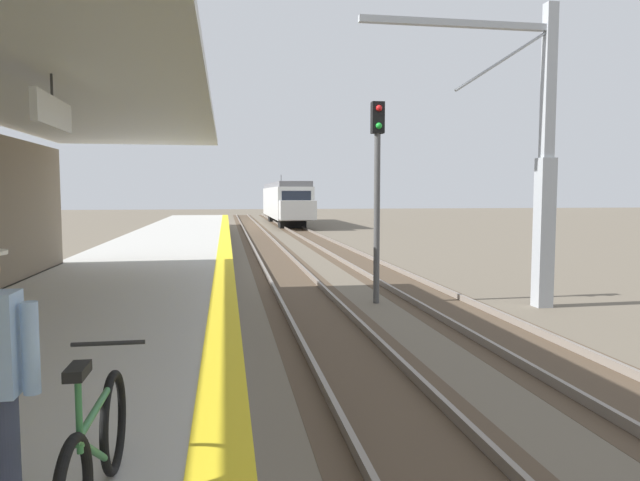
{
  "coord_description": "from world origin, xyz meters",
  "views": [
    {
      "loc": [
        -0.19,
        1.75,
        2.86
      ],
      "look_at": [
        1.32,
        11.02,
        2.1
      ],
      "focal_mm": 32.47,
      "sensor_mm": 36.0,
      "label": 1
    }
  ],
  "objects_px": {
    "approaching_train": "(285,201)",
    "catenary_pylon_far_side": "(535,164)",
    "rail_signal_post": "(377,181)",
    "bicycle_beside_commuter": "(96,453)"
  },
  "relations": [
    {
      "from": "approaching_train",
      "to": "catenary_pylon_far_side",
      "type": "bearing_deg",
      "value": -87.04
    },
    {
      "from": "approaching_train",
      "to": "rail_signal_post",
      "type": "distance_m",
      "value": 39.4
    },
    {
      "from": "bicycle_beside_commuter",
      "to": "rail_signal_post",
      "type": "relative_size",
      "value": 0.35
    },
    {
      "from": "rail_signal_post",
      "to": "catenary_pylon_far_side",
      "type": "height_order",
      "value": "catenary_pylon_far_side"
    },
    {
      "from": "approaching_train",
      "to": "bicycle_beside_commuter",
      "type": "height_order",
      "value": "approaching_train"
    },
    {
      "from": "rail_signal_post",
      "to": "catenary_pylon_far_side",
      "type": "bearing_deg",
      "value": -17.03
    },
    {
      "from": "bicycle_beside_commuter",
      "to": "catenary_pylon_far_side",
      "type": "relative_size",
      "value": 0.24
    },
    {
      "from": "approaching_train",
      "to": "catenary_pylon_far_side",
      "type": "relative_size",
      "value": 2.61
    },
    {
      "from": "approaching_train",
      "to": "bicycle_beside_commuter",
      "type": "xyz_separation_m",
      "value": [
        -6.29,
        -50.33,
        -0.88
      ]
    },
    {
      "from": "rail_signal_post",
      "to": "catenary_pylon_far_side",
      "type": "xyz_separation_m",
      "value": [
        3.72,
        -1.14,
        0.41
      ]
    }
  ]
}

